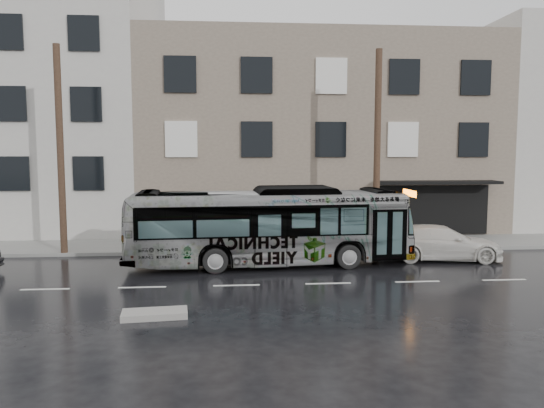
% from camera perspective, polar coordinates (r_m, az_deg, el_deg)
% --- Properties ---
extents(ground, '(120.00, 120.00, 0.00)m').
position_cam_1_polar(ground, '(20.92, -3.94, -7.02)').
color(ground, black).
rests_on(ground, ground).
extents(sidewalk, '(90.00, 3.60, 0.15)m').
position_cam_1_polar(sidewalk, '(25.71, -4.09, -4.45)').
color(sidewalk, gray).
rests_on(sidewalk, ground).
extents(building_taupe, '(20.00, 12.00, 11.00)m').
position_cam_1_polar(building_taupe, '(33.53, 4.35, 7.24)').
color(building_taupe, gray).
rests_on(building_taupe, ground).
extents(utility_pole_front, '(0.30, 0.30, 9.00)m').
position_cam_1_polar(utility_pole_front, '(24.64, 11.25, 5.71)').
color(utility_pole_front, '#4C3526').
rests_on(utility_pole_front, sidewalk).
extents(utility_pole_rear, '(0.30, 0.30, 9.00)m').
position_cam_1_polar(utility_pole_rear, '(24.79, -21.81, 5.41)').
color(utility_pole_rear, '#4C3526').
rests_on(utility_pole_rear, sidewalk).
extents(sign_post, '(0.06, 0.06, 2.40)m').
position_cam_1_polar(sign_post, '(25.18, 13.51, -1.87)').
color(sign_post, slate).
rests_on(sign_post, sidewalk).
extents(bus, '(11.55, 3.42, 3.17)m').
position_cam_1_polar(bus, '(21.35, -0.38, -2.42)').
color(bus, '#B2B2B2').
rests_on(bus, ground).
extents(white_sedan, '(5.28, 2.68, 1.47)m').
position_cam_1_polar(white_sedan, '(23.66, 17.67, -3.98)').
color(white_sedan, silver).
rests_on(white_sedan, ground).
extents(slush_pile, '(1.87, 0.98, 0.18)m').
position_cam_1_polar(slush_pile, '(15.43, -12.50, -11.47)').
color(slush_pile, gray).
rests_on(slush_pile, ground).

